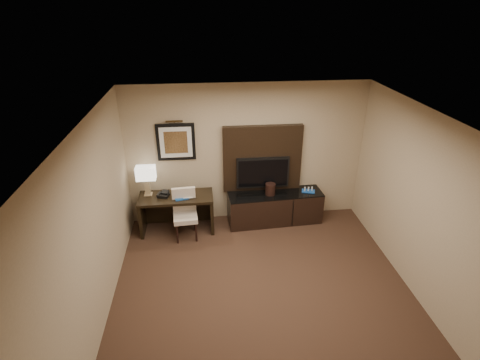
{
  "coord_description": "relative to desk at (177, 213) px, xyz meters",
  "views": [
    {
      "loc": [
        -0.8,
        -4.04,
        4.04
      ],
      "look_at": [
        -0.19,
        1.8,
        1.15
      ],
      "focal_mm": 28.0,
      "sensor_mm": 36.0,
      "label": 1
    }
  ],
  "objects": [
    {
      "name": "desk_phone",
      "position": [
        -0.22,
        0.01,
        0.41
      ],
      "size": [
        0.23,
        0.22,
        0.1
      ],
      "primitive_type": null,
      "rotation": [
        0.0,
        0.0,
        -0.28
      ],
      "color": "black",
      "rests_on": "desk"
    },
    {
      "name": "wall_left",
      "position": [
        -0.9,
        -2.1,
        0.99
      ],
      "size": [
        0.01,
        5.0,
        2.7
      ],
      "primitive_type": "cube",
      "color": "tan",
      "rests_on": "floor"
    },
    {
      "name": "wall_right",
      "position": [
        3.6,
        -2.1,
        0.99
      ],
      "size": [
        0.01,
        5.0,
        2.7
      ],
      "primitive_type": "cube",
      "color": "tan",
      "rests_on": "floor"
    },
    {
      "name": "picture_light",
      "position": [
        0.05,
        0.34,
        1.69
      ],
      "size": [
        0.04,
        0.04,
        0.3
      ],
      "primitive_type": "cylinder",
      "color": "#3E2B14",
      "rests_on": "wall_back"
    },
    {
      "name": "ceiling",
      "position": [
        1.35,
        -2.1,
        2.34
      ],
      "size": [
        4.5,
        5.0,
        0.01
      ],
      "primitive_type": "cube",
      "color": "silver",
      "rests_on": "wall_back"
    },
    {
      "name": "artwork",
      "position": [
        0.05,
        0.38,
        1.29
      ],
      "size": [
        0.7,
        0.04,
        0.7
      ],
      "primitive_type": "cube",
      "color": "black",
      "rests_on": "wall_back"
    },
    {
      "name": "minibar_tray",
      "position": [
        2.54,
        0.11,
        0.31
      ],
      "size": [
        0.28,
        0.21,
        0.09
      ],
      "primitive_type": null,
      "rotation": [
        0.0,
        0.0,
        -0.29
      ],
      "color": "#1A51AB",
      "rests_on": "credenza"
    },
    {
      "name": "tv",
      "position": [
        1.65,
        0.24,
        0.66
      ],
      "size": [
        1.0,
        0.08,
        0.6
      ],
      "primitive_type": "cube",
      "color": "black",
      "rests_on": "tv_wall_panel"
    },
    {
      "name": "book",
      "position": [
        0.13,
        -0.02,
        0.48
      ],
      "size": [
        0.18,
        0.03,
        0.24
      ],
      "primitive_type": "imported",
      "rotation": [
        0.0,
        0.0,
        0.05
      ],
      "color": "tan",
      "rests_on": "desk"
    },
    {
      "name": "wall_back",
      "position": [
        1.35,
        0.4,
        0.99
      ],
      "size": [
        4.5,
        0.01,
        2.7
      ],
      "primitive_type": "cube",
      "color": "tan",
      "rests_on": "floor"
    },
    {
      "name": "desk_chair",
      "position": [
        0.17,
        -0.27,
        0.08
      ],
      "size": [
        0.46,
        0.52,
        0.89
      ],
      "primitive_type": null,
      "rotation": [
        0.0,
        0.0,
        0.08
      ],
      "color": "beige",
      "rests_on": "floor"
    },
    {
      "name": "tv_wall_panel",
      "position": [
        1.65,
        0.34,
        0.91
      ],
      "size": [
        1.5,
        0.12,
        1.3
      ],
      "primitive_type": "cube",
      "color": "black",
      "rests_on": "wall_back"
    },
    {
      "name": "blue_folder",
      "position": [
        0.09,
        -0.01,
        0.37
      ],
      "size": [
        0.32,
        0.38,
        0.02
      ],
      "primitive_type": "cube",
      "rotation": [
        0.0,
        0.0,
        0.26
      ],
      "color": "#1A56AF",
      "rests_on": "desk"
    },
    {
      "name": "credenza",
      "position": [
        1.89,
        0.1,
        -0.05
      ],
      "size": [
        1.85,
        0.62,
        0.63
      ],
      "primitive_type": "cube",
      "rotation": [
        0.0,
        0.0,
        0.06
      ],
      "color": "black",
      "rests_on": "floor"
    },
    {
      "name": "ice_bucket",
      "position": [
        1.78,
        0.09,
        0.37
      ],
      "size": [
        0.21,
        0.21,
        0.22
      ],
      "primitive_type": "cylinder",
      "rotation": [
        0.0,
        0.0,
        -0.06
      ],
      "color": "black",
      "rests_on": "credenza"
    },
    {
      "name": "table_lamp",
      "position": [
        -0.51,
        0.12,
        0.64
      ],
      "size": [
        0.36,
        0.25,
        0.54
      ],
      "primitive_type": null,
      "rotation": [
        0.0,
        0.0,
        -0.17
      ],
      "color": "tan",
      "rests_on": "desk"
    },
    {
      "name": "floor",
      "position": [
        1.35,
        -2.1,
        -0.37
      ],
      "size": [
        4.5,
        5.0,
        0.01
      ],
      "primitive_type": "cube",
      "color": "#362218",
      "rests_on": "ground"
    },
    {
      "name": "desk",
      "position": [
        0.0,
        0.0,
        0.0
      ],
      "size": [
        1.36,
        0.59,
        0.73
      ],
      "primitive_type": "cube",
      "rotation": [
        0.0,
        0.0,
        0.01
      ],
      "color": "black",
      "rests_on": "floor"
    }
  ]
}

